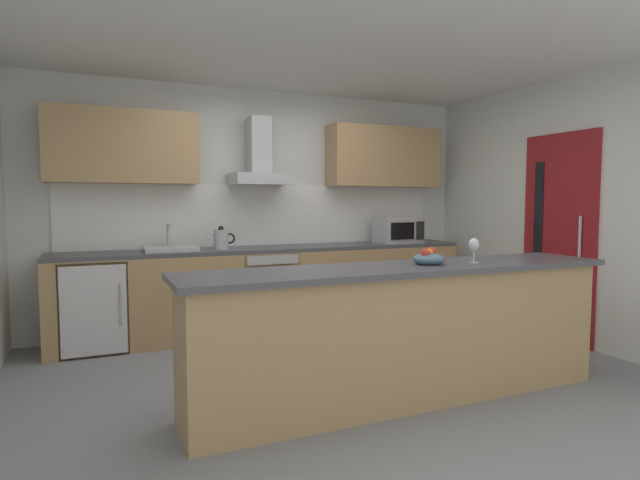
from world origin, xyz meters
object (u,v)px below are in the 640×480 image
Objects in this scene: wine_glass at (474,246)px; sink at (170,248)px; refrigerator at (94,305)px; kettle at (221,239)px; fruit_bowl at (429,258)px; range_hood at (260,163)px; oven at (265,289)px; microwave at (398,230)px.

sink is at bearing 128.65° from wine_glass.
refrigerator is at bearing -178.88° from sink.
fruit_bowl is (0.97, -2.16, -0.02)m from kettle.
sink is at bearing -172.95° from range_hood.
kettle is 2.37m from fruit_bowl.
wine_glass is 0.36m from fruit_bowl.
oven is 1.66m from refrigerator.
kettle is (-0.46, -0.03, 0.55)m from oven.
range_hood reaches higher than fruit_bowl.
microwave is at bearing 62.55° from fruit_bowl.
wine_glass is at bearing -70.30° from range_hood.
microwave is (3.29, -0.03, 0.62)m from refrigerator.
sink is (-2.59, 0.04, -0.12)m from microwave.
microwave is at bearing 70.73° from wine_glass.
oven is 1.07m from sink.
sink is at bearing 1.12° from refrigerator.
range_hood reaches higher than wine_glass.
refrigerator is 1.70× the size of microwave.
wine_glass is at bearing -9.31° from fruit_bowl.
range_hood is at bearing 102.24° from fruit_bowl.
sink reaches higher than refrigerator.
wine_glass is 0.81× the size of fruit_bowl.
fruit_bowl is (-0.35, 0.06, -0.08)m from wine_glass.
microwave reaches higher than sink.
range_hood is at bearing 109.70° from wine_glass.
kettle is 1.31× the size of fruit_bowl.
kettle is at bearing -1.48° from refrigerator.
sink is 2.90m from wine_glass.
microwave reaches higher than kettle.
kettle reaches higher than wine_glass.
range_hood is (0.96, 0.12, 0.86)m from sink.
fruit_bowl is (0.50, -2.20, 0.53)m from oven.
refrigerator is 1.33m from kettle.
range_hood is at bearing 19.37° from kettle.
kettle reaches higher than oven.
sink reaches higher than kettle.
refrigerator is 2.15m from range_hood.
range_hood is 2.51m from fruit_bowl.
oven is 0.94× the size of refrigerator.
microwave reaches higher than wine_glass.
microwave is 0.69× the size of range_hood.
range_hood is (0.46, 0.16, 0.78)m from kettle.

